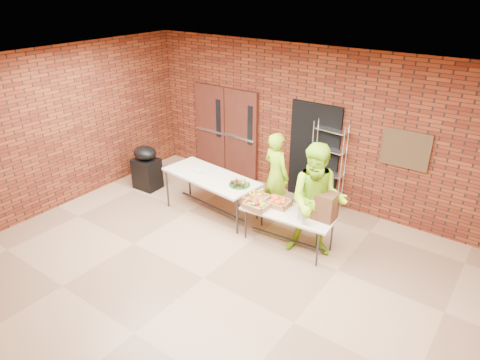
# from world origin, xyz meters

# --- Properties ---
(room) EXTENTS (8.08, 7.08, 3.28)m
(room) POSITION_xyz_m (0.00, 0.00, 1.60)
(room) COLOR #866448
(room) RESTS_ON ground
(double_doors) EXTENTS (1.78, 0.12, 2.10)m
(double_doors) POSITION_xyz_m (-2.20, 3.44, 1.05)
(double_doors) COLOR #471E14
(double_doors) RESTS_ON room
(dark_doorway) EXTENTS (1.10, 0.06, 2.10)m
(dark_doorway) POSITION_xyz_m (0.10, 3.46, 1.05)
(dark_doorway) COLOR black
(dark_doorway) RESTS_ON room
(bronze_plaque) EXTENTS (0.85, 0.04, 0.70)m
(bronze_plaque) POSITION_xyz_m (1.90, 3.45, 1.55)
(bronze_plaque) COLOR #45341B
(bronze_plaque) RESTS_ON room
(wire_rack) EXTENTS (0.68, 0.28, 1.81)m
(wire_rack) POSITION_xyz_m (0.49, 3.32, 0.91)
(wire_rack) COLOR silver
(wire_rack) RESTS_ON room
(table_left) EXTENTS (2.09, 1.05, 0.82)m
(table_left) POSITION_xyz_m (-1.23, 1.71, 0.76)
(table_left) COLOR beige
(table_left) RESTS_ON room
(table_right) EXTENTS (1.67, 0.79, 0.67)m
(table_right) POSITION_xyz_m (0.59, 1.62, 0.61)
(table_right) COLOR beige
(table_right) RESTS_ON room
(basket_bananas) EXTENTS (0.47, 0.37, 0.15)m
(basket_bananas) POSITION_xyz_m (-0.10, 1.60, 0.73)
(basket_bananas) COLOR #A97444
(basket_bananas) RESTS_ON table_right
(basket_oranges) EXTENTS (0.43, 0.33, 0.13)m
(basket_oranges) POSITION_xyz_m (0.31, 1.71, 0.72)
(basket_oranges) COLOR #A97444
(basket_oranges) RESTS_ON table_right
(basket_apples) EXTENTS (0.42, 0.33, 0.13)m
(basket_apples) POSITION_xyz_m (0.06, 1.40, 0.72)
(basket_apples) COLOR #A97444
(basket_apples) RESTS_ON table_right
(muffin_tray) EXTENTS (0.40, 0.40, 0.10)m
(muffin_tray) POSITION_xyz_m (-0.53, 1.70, 0.87)
(muffin_tray) COLOR #144A13
(muffin_tray) RESTS_ON table_left
(napkin_box) EXTENTS (0.18, 0.12, 0.06)m
(napkin_box) POSITION_xyz_m (-1.53, 1.68, 0.85)
(napkin_box) COLOR silver
(napkin_box) RESTS_ON table_left
(coffee_dispenser) EXTENTS (0.36, 0.33, 0.48)m
(coffee_dispenser) POSITION_xyz_m (1.18, 1.78, 0.91)
(coffee_dispenser) COLOR brown
(coffee_dispenser) RESTS_ON table_right
(cup_stack_front) EXTENTS (0.09, 0.09, 0.26)m
(cup_stack_front) POSITION_xyz_m (0.84, 1.50, 0.79)
(cup_stack_front) COLOR silver
(cup_stack_front) RESTS_ON table_right
(cup_stack_mid) EXTENTS (0.09, 0.09, 0.26)m
(cup_stack_mid) POSITION_xyz_m (0.98, 1.41, 0.79)
(cup_stack_mid) COLOR silver
(cup_stack_mid) RESTS_ON table_right
(cup_stack_back) EXTENTS (0.07, 0.07, 0.22)m
(cup_stack_back) POSITION_xyz_m (0.92, 1.68, 0.78)
(cup_stack_back) COLOR silver
(cup_stack_back) RESTS_ON table_right
(covered_grill) EXTENTS (0.56, 0.48, 1.00)m
(covered_grill) POSITION_xyz_m (-3.12, 1.73, 0.50)
(covered_grill) COLOR black
(covered_grill) RESTS_ON room
(volunteer_woman) EXTENTS (0.72, 0.58, 1.72)m
(volunteer_woman) POSITION_xyz_m (-0.17, 2.43, 0.86)
(volunteer_woman) COLOR #8ECC16
(volunteer_woman) RESTS_ON room
(volunteer_man) EXTENTS (1.18, 1.06, 2.00)m
(volunteer_man) POSITION_xyz_m (1.08, 1.68, 1.00)
(volunteer_man) COLOR #8ECC16
(volunteer_man) RESTS_ON room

